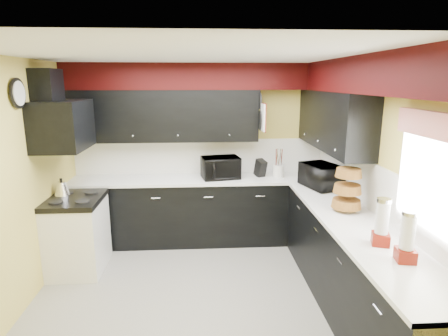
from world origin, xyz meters
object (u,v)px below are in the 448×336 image
utensil_crock (278,171)px  kettle (62,188)px  knife_block (260,168)px  toaster_oven (221,168)px  microwave (321,176)px

utensil_crock → kettle: bearing=-167.5°
kettle → knife_block: bearing=14.5°
toaster_oven → kettle: toaster_oven is taller
kettle → toaster_oven: bearing=17.2°
knife_block → kettle: bearing=172.2°
utensil_crock → knife_block: bearing=171.8°
utensil_crock → knife_block: knife_block is taller
utensil_crock → knife_block: (-0.25, 0.04, 0.03)m
microwave → kettle: bearing=74.2°
microwave → kettle: size_ratio=3.02×
knife_block → kettle: knife_block is taller
toaster_oven → microwave: size_ratio=0.95×
microwave → utensil_crock: size_ratio=3.12×
microwave → utensil_crock: microwave is taller
toaster_oven → knife_block: toaster_oven is taller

